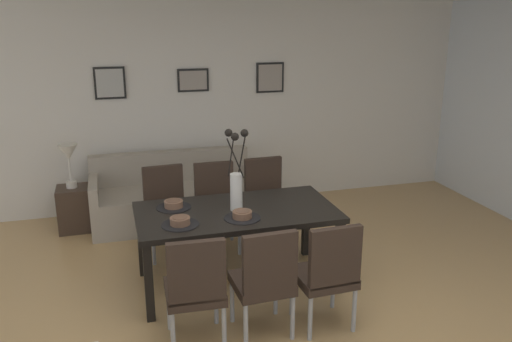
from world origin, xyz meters
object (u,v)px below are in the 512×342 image
object	(u,v)px
dining_table	(237,218)
bowl_near_right	(174,203)
dining_chair_far_right	(216,202)
dining_chair_far_left	(265,277)
framed_picture_center	(193,80)
framed_picture_right	(270,78)
centerpiece_vase	(236,180)
dining_chair_near_right	(166,206)
sofa	(175,198)
table_lamp	(69,156)
bowl_far_left	(242,214)
side_table	(74,209)
dining_chair_mid_left	(328,271)
framed_picture_left	(110,83)
bowl_near_left	(180,220)
dining_chair_near_left	(196,286)
dining_chair_mid_right	(266,196)

from	to	relation	value
dining_table	bowl_near_right	size ratio (longest dim) A/B	10.59
dining_chair_far_right	dining_chair_far_left	bearing A→B (deg)	-89.30
framed_picture_center	framed_picture_right	distance (m)	1.00
centerpiece_vase	framed_picture_right	world-z (taller)	framed_picture_right
dining_table	dining_chair_near_right	xyz separation A→B (m)	(-0.55, 0.88, -0.15)
sofa	table_lamp	distance (m)	1.32
bowl_far_left	table_lamp	size ratio (longest dim) A/B	0.33
side_table	dining_chair_mid_left	bearing A→B (deg)	-52.79
bowl_near_right	framed_picture_right	size ratio (longest dim) A/B	0.44
dining_chair_far_left	framed_picture_center	bearing A→B (deg)	90.14
framed_picture_left	dining_chair_far_left	bearing A→B (deg)	-71.99
bowl_near_left	bowl_far_left	size ratio (longest dim) A/B	1.00
dining_chair_near_left	dining_chair_far_left	size ratio (longest dim) A/B	1.00
centerpiece_vase	framed_picture_center	size ratio (longest dim) A/B	1.89
dining_chair_far_left	centerpiece_vase	size ratio (longest dim) A/B	1.25
framed_picture_center	bowl_far_left	bearing A→B (deg)	-90.00
dining_chair_near_right	framed_picture_left	distance (m)	1.82
dining_chair_far_right	sofa	xyz separation A→B (m)	(-0.34, 0.88, -0.23)
framed_picture_center	sofa	bearing A→B (deg)	-126.24
sofa	side_table	xyz separation A→B (m)	(-1.17, 0.02, -0.02)
dining_chair_far_right	dining_chair_mid_left	xyz separation A→B (m)	(0.53, -1.78, 0.00)
bowl_far_left	side_table	xyz separation A→B (m)	(-1.52, 1.98, -0.52)
sofa	framed_picture_right	size ratio (longest dim) A/B	5.07
bowl_far_left	framed_picture_center	xyz separation A→B (m)	(0.00, 2.44, 0.86)
dining_chair_mid_right	side_table	bearing A→B (deg)	157.27
dining_chair_mid_left	sofa	distance (m)	2.80
dining_chair_mid_left	framed_picture_center	world-z (taller)	framed_picture_center
bowl_far_left	side_table	world-z (taller)	bowl_far_left
dining_chair_near_right	dining_chair_near_left	bearing A→B (deg)	-89.40
dining_chair_mid_right	bowl_near_left	size ratio (longest dim) A/B	5.41
dining_chair_near_right	bowl_near_right	bearing A→B (deg)	-89.57
bowl_near_right	framed_picture_center	size ratio (longest dim) A/B	0.44
table_lamp	framed_picture_center	xyz separation A→B (m)	(1.52, 0.46, 0.75)
framed_picture_right	dining_chair_near_left	bearing A→B (deg)	-116.31
dining_table	dining_chair_mid_left	bearing A→B (deg)	-60.58
dining_table	dining_chair_mid_left	distance (m)	1.06
dining_chair_far_right	sofa	distance (m)	0.97
dining_chair_mid_left	sofa	xyz separation A→B (m)	(-0.87, 2.66, -0.23)
bowl_far_left	side_table	distance (m)	2.55
framed_picture_center	framed_picture_right	size ratio (longest dim) A/B	1.01
dining_table	centerpiece_vase	xyz separation A→B (m)	(0.00, 0.00, 0.36)
framed_picture_center	framed_picture_right	bearing A→B (deg)	-0.00
dining_chair_near_right	centerpiece_vase	bearing A→B (deg)	-58.16
framed_picture_left	framed_picture_center	world-z (taller)	framed_picture_left
dining_chair_mid_left	dining_chair_near_right	bearing A→B (deg)	120.58
dining_chair_near_right	dining_chair_mid_right	distance (m)	1.10
dining_chair_far_left	bowl_far_left	world-z (taller)	dining_chair_far_left
bowl_near_left	side_table	size ratio (longest dim) A/B	0.33
dining_chair_mid_left	sofa	bearing A→B (deg)	108.06
dining_chair_near_right	dining_chair_far_right	world-z (taller)	same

